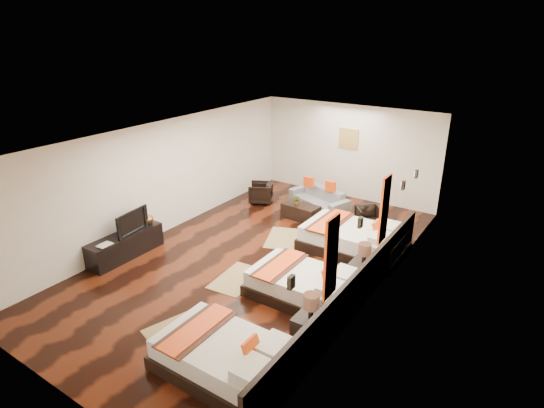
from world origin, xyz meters
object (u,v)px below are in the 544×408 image
Objects in this scene: sofa at (319,198)px; table_plant at (297,199)px; bed_mid at (305,285)px; tv at (129,221)px; tv_console at (126,245)px; nightstand_a at (310,328)px; armchair_left at (261,193)px; armchair_right at (368,217)px; nightstand_b at (363,271)px; figurine at (147,218)px; book at (101,244)px; bed_far at (354,239)px; coffee_table at (301,212)px; bed_near at (227,357)px.

table_plant is at bearing -77.80° from sofa.
tv is (-4.15, -0.65, 0.54)m from bed_mid.
tv_console reaches higher than sofa.
nightstand_a reaches higher than tv_console.
armchair_left reaches higher than armchair_right.
nightstand_b is 2.93m from armchair_right.
nightstand_b is 3.40× the size of table_plant.
sofa is at bearing 66.30° from tv_console.
nightstand_b is at bearing 90.00° from nightstand_a.
bed_mid is 2.26× the size of tv.
armchair_right is at bearing 101.51° from nightstand_a.
tv is at bearing -34.89° from armchair_left.
figurine is 3.80m from armchair_left.
armchair_left is at bearing 81.74° from tv_console.
book is at bearing -90.00° from tv_console.
nightstand_a is at bearing -77.81° from bed_far.
tv_console reaches higher than coffee_table.
bed_mid is 4.70m from sofa.
bed_near is 1.17× the size of tv_console.
tv is at bearing -171.05° from bed_mid.
figurine is at bearing 90.00° from book.
bed_far is 8.37× the size of table_plant.
coffee_table is 0.36m from table_plant.
sofa is 1.80m from armchair_right.
bed_near reaches higher than coffee_table.
bed_near is 3.18× the size of armchair_left.
figurine is (-0.05, 0.53, -0.11)m from tv.
tv_console reaches higher than armchair_right.
armchair_left is at bearing 120.77° from bed_near.
book is (0.00, -0.60, 0.29)m from tv_console.
bed_mid is at bearing -57.09° from table_plant.
figurine is (0.00, 1.28, 0.14)m from book.
tv_console is at bearing 154.54° from tv.
nightstand_a is (0.75, 1.21, 0.07)m from bed_near.
bed_far is 4.86m from figurine.
armchair_left is at bearing 134.63° from bed_mid.
bed_near is at bearing -69.59° from table_plant.
tv_console is at bearing -90.00° from figurine.
figurine is 0.17× the size of sofa.
table_plant reaches higher than book.
nightstand_b reaches higher than figurine.
figurine is at bearing 151.81° from bed_near.
bed_far is at bearing 102.19° from nightstand_a.
bed_far is 1.26× the size of sofa.
armchair_left is at bearing 165.12° from table_plant.
sofa is 1.05m from coffee_table.
coffee_table is (0.00, -1.05, -0.07)m from sofa.
bed_mid is 3.75m from armchair_right.
armchair_right is (-0.25, 1.45, -0.03)m from bed_far.
nightstand_a is at bearing -90.00° from nightstand_b.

